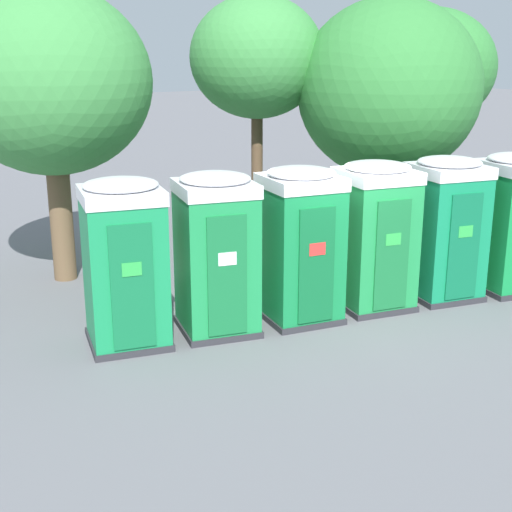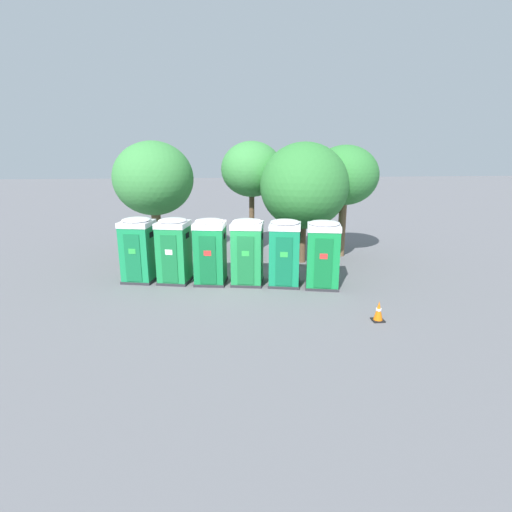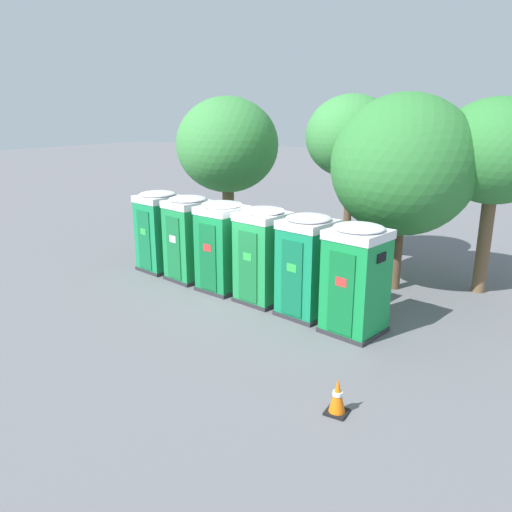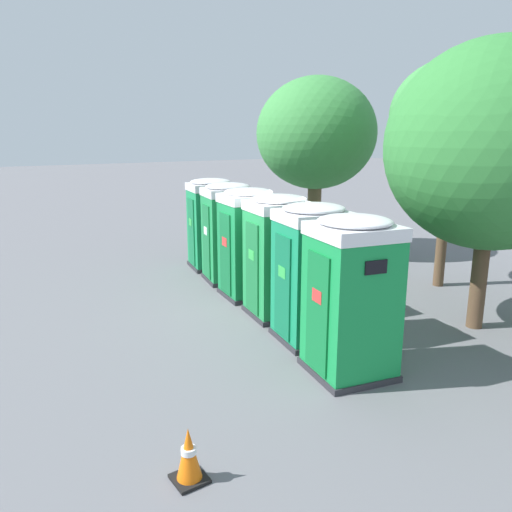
# 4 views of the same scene
# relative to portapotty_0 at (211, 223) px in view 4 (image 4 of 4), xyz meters

# --- Properties ---
(ground_plane) EXTENTS (120.00, 120.00, 0.00)m
(ground_plane) POSITION_rel_portapotty_0_xyz_m (3.53, -0.59, -1.28)
(ground_plane) COLOR slate
(portapotty_0) EXTENTS (1.41, 1.43, 2.54)m
(portapotty_0) POSITION_rel_portapotty_0_xyz_m (0.00, 0.00, 0.00)
(portapotty_0) COLOR #2D2D33
(portapotty_0) RESTS_ON ground
(portapotty_1) EXTENTS (1.41, 1.44, 2.54)m
(portapotty_1) POSITION_rel_portapotty_0_xyz_m (1.40, -0.29, 0.00)
(portapotty_1) COLOR #2D2D33
(portapotty_1) RESTS_ON ground
(portapotty_2) EXTENTS (1.36, 1.38, 2.54)m
(portapotty_2) POSITION_rel_portapotty_0_xyz_m (2.80, -0.57, 0.00)
(portapotty_2) COLOR #2D2D33
(portapotty_2) RESTS_ON ground
(portapotty_3) EXTENTS (1.40, 1.41, 2.54)m
(portapotty_3) POSITION_rel_portapotty_0_xyz_m (4.22, -0.78, -0.00)
(portapotty_3) COLOR #2D2D33
(portapotty_3) RESTS_ON ground
(portapotty_4) EXTENTS (1.40, 1.42, 2.54)m
(portapotty_4) POSITION_rel_portapotty_0_xyz_m (5.62, -1.06, 0.00)
(portapotty_4) COLOR #2D2D33
(portapotty_4) RESTS_ON ground
(portapotty_5) EXTENTS (1.46, 1.44, 2.54)m
(portapotty_5) POSITION_rel_portapotty_0_xyz_m (7.00, -1.45, -0.00)
(portapotty_5) COLOR #2D2D33
(portapotty_5) RESTS_ON ground
(street_tree_1) EXTENTS (3.69, 3.69, 5.46)m
(street_tree_1) POSITION_rel_portapotty_0_xyz_m (0.22, 3.63, 2.45)
(street_tree_1) COLOR brown
(street_tree_1) RESTS_ON ground
(street_tree_2) EXTENTS (3.91, 3.91, 5.40)m
(street_tree_2) POSITION_rel_portapotty_0_xyz_m (6.98, 2.02, 2.21)
(street_tree_2) COLOR brown
(street_tree_2) RESTS_ON ground
(street_tree_3) EXTENTS (2.91, 2.91, 5.46)m
(street_tree_3) POSITION_rel_portapotty_0_xyz_m (4.81, 3.84, 2.84)
(street_tree_3) COLOR brown
(street_tree_3) RESTS_ON ground
(traffic_cone) EXTENTS (0.36, 0.36, 0.64)m
(traffic_cone) POSITION_rel_portapotty_0_xyz_m (7.90, -4.71, -0.97)
(traffic_cone) COLOR black
(traffic_cone) RESTS_ON ground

